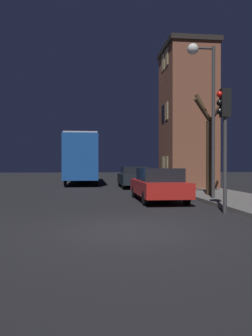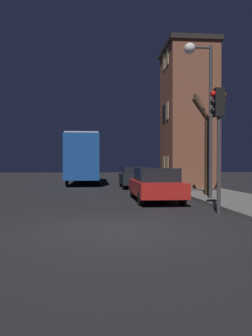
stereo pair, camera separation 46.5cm
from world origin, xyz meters
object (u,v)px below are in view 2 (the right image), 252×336
streetlamp (201,88)px  car_mid_lane (135,177)px  bare_tree (208,143)px  car_near_lane (155,184)px  traffic_light (218,123)px  bus (85,156)px

streetlamp → car_mid_lane: 9.69m
bare_tree → car_near_lane: bare_tree is taller
traffic_light → car_mid_lane: size_ratio=0.93×
car_near_lane → car_mid_lane: (0.02, 8.14, 0.01)m
car_mid_lane → bus: bearing=120.2°
car_mid_lane → traffic_light: bearing=-83.8°
bare_tree → bus: 14.66m
traffic_light → bare_tree: size_ratio=0.82×
streetlamp → car_near_lane: (-1.87, 0.47, -4.06)m
car_near_lane → car_mid_lane: bearing=89.9°
bus → streetlamp: bearing=-69.8°
car_mid_lane → car_near_lane: bearing=-90.1°
streetlamp → bus: streetlamp is taller
streetlamp → car_near_lane: 4.49m
bare_tree → traffic_light: bearing=-105.9°
bus → traffic_light: bearing=-74.9°
streetlamp → bus: 16.00m
bus → car_mid_lane: size_ratio=2.70×
streetlamp → bus: (-5.47, 14.83, -2.49)m
streetlamp → car_mid_lane: streetlamp is taller
traffic_light → car_mid_lane: 12.25m
car_near_lane → car_mid_lane: 8.14m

